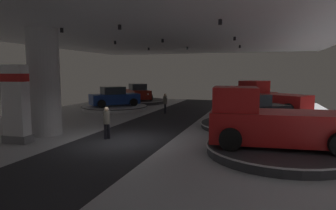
{
  "coord_description": "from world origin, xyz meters",
  "views": [
    {
      "loc": [
        6.21,
        -12.1,
        3.25
      ],
      "look_at": [
        1.2,
        3.56,
        1.4
      ],
      "focal_mm": 30.9,
      "sensor_mm": 36.0,
      "label": 1
    }
  ],
  "objects_px": {
    "pickup_truck_far_right": "(269,99)",
    "display_platform_mid_right": "(251,125)",
    "display_car_far_left": "(114,97)",
    "display_platform_near_right": "(278,150)",
    "visitor_walking_near": "(107,121)",
    "brand_sign_pylon": "(16,103)",
    "pickup_truck_near_right": "(271,122)",
    "display_car_deep_right": "(256,96)",
    "display_platform_far_right": "(272,113)",
    "display_car_mid_right": "(251,110)",
    "column_left": "(44,82)",
    "visitor_walking_far": "(165,102)",
    "display_platform_deep_left": "(138,101)",
    "display_car_deep_left": "(138,93)",
    "display_platform_far_left": "(115,107)",
    "display_platform_deep_right": "(256,105)"
  },
  "relations": [
    {
      "from": "pickup_truck_far_right",
      "to": "display_platform_mid_right",
      "type": "bearing_deg",
      "value": -100.53
    },
    {
      "from": "display_car_far_left",
      "to": "display_platform_near_right",
      "type": "xyz_separation_m",
      "value": [
        13.06,
        -10.89,
        -0.86
      ]
    },
    {
      "from": "visitor_walking_near",
      "to": "display_platform_mid_right",
      "type": "bearing_deg",
      "value": 37.78
    },
    {
      "from": "brand_sign_pylon",
      "to": "pickup_truck_near_right",
      "type": "distance_m",
      "value": 11.25
    },
    {
      "from": "display_car_deep_right",
      "to": "display_platform_far_right",
      "type": "relative_size",
      "value": 0.78
    },
    {
      "from": "display_platform_far_right",
      "to": "display_car_mid_right",
      "type": "bearing_deg",
      "value": -103.56
    },
    {
      "from": "column_left",
      "to": "display_platform_near_right",
      "type": "bearing_deg",
      "value": -1.8
    },
    {
      "from": "brand_sign_pylon",
      "to": "visitor_walking_far",
      "type": "distance_m",
      "value": 11.82
    },
    {
      "from": "display_platform_mid_right",
      "to": "pickup_truck_near_right",
      "type": "bearing_deg",
      "value": -81.27
    },
    {
      "from": "display_platform_far_right",
      "to": "display_platform_near_right",
      "type": "distance_m",
      "value": 11.37
    },
    {
      "from": "brand_sign_pylon",
      "to": "visitor_walking_near",
      "type": "xyz_separation_m",
      "value": [
        3.61,
        1.9,
        -0.97
      ]
    },
    {
      "from": "display_platform_far_right",
      "to": "display_platform_near_right",
      "type": "xyz_separation_m",
      "value": [
        -0.2,
        -11.36,
        0.04
      ]
    },
    {
      "from": "display_car_mid_right",
      "to": "display_platform_deep_left",
      "type": "xyz_separation_m",
      "value": [
        -12.02,
        10.93,
        -0.85
      ]
    },
    {
      "from": "display_car_mid_right",
      "to": "visitor_walking_far",
      "type": "relative_size",
      "value": 2.79
    },
    {
      "from": "display_car_mid_right",
      "to": "visitor_walking_far",
      "type": "bearing_deg",
      "value": 148.08
    },
    {
      "from": "display_car_deep_left",
      "to": "pickup_truck_near_right",
      "type": "xyz_separation_m",
      "value": [
        12.92,
        -16.54,
        0.2
      ]
    },
    {
      "from": "display_platform_far_left",
      "to": "pickup_truck_far_right",
      "type": "height_order",
      "value": "pickup_truck_far_right"
    },
    {
      "from": "display_platform_far_left",
      "to": "display_platform_deep_left",
      "type": "distance_m",
      "value": 5.57
    },
    {
      "from": "display_platform_mid_right",
      "to": "visitor_walking_near",
      "type": "xyz_separation_m",
      "value": [
        -6.67,
        -5.17,
        0.75
      ]
    },
    {
      "from": "display_platform_deep_right",
      "to": "pickup_truck_near_right",
      "type": "xyz_separation_m",
      "value": [
        0.76,
        -17.05,
        1.16
      ]
    },
    {
      "from": "display_car_deep_left",
      "to": "pickup_truck_far_right",
      "type": "distance_m",
      "value": 14.08
    },
    {
      "from": "display_car_far_left",
      "to": "display_platform_deep_right",
      "type": "height_order",
      "value": "display_car_far_left"
    },
    {
      "from": "display_platform_near_right",
      "to": "pickup_truck_near_right",
      "type": "height_order",
      "value": "pickup_truck_near_right"
    },
    {
      "from": "display_car_deep_right",
      "to": "pickup_truck_far_right",
      "type": "bearing_deg",
      "value": -79.37
    },
    {
      "from": "pickup_truck_near_right",
      "to": "visitor_walking_far",
      "type": "height_order",
      "value": "pickup_truck_near_right"
    },
    {
      "from": "display_platform_far_left",
      "to": "visitor_walking_near",
      "type": "relative_size",
      "value": 3.63
    },
    {
      "from": "display_platform_far_left",
      "to": "visitor_walking_far",
      "type": "xyz_separation_m",
      "value": [
        5.12,
        -1.18,
        0.73
      ]
    },
    {
      "from": "display_car_deep_right",
      "to": "visitor_walking_far",
      "type": "height_order",
      "value": "display_car_deep_right"
    },
    {
      "from": "display_platform_mid_right",
      "to": "display_car_mid_right",
      "type": "distance_m",
      "value": 0.89
    },
    {
      "from": "visitor_walking_near",
      "to": "display_platform_far_left",
      "type": "bearing_deg",
      "value": 116.28
    },
    {
      "from": "brand_sign_pylon",
      "to": "display_platform_deep_left",
      "type": "relative_size",
      "value": 0.61
    },
    {
      "from": "display_car_deep_right",
      "to": "pickup_truck_near_right",
      "type": "distance_m",
      "value": 17.05
    },
    {
      "from": "brand_sign_pylon",
      "to": "display_car_far_left",
      "type": "bearing_deg",
      "value": 97.39
    },
    {
      "from": "display_platform_far_left",
      "to": "display_car_deep_left",
      "type": "height_order",
      "value": "display_car_deep_left"
    },
    {
      "from": "display_car_deep_left",
      "to": "display_platform_near_right",
      "type": "bearing_deg",
      "value": -51.27
    },
    {
      "from": "display_car_deep_right",
      "to": "visitor_walking_near",
      "type": "xyz_separation_m",
      "value": [
        -6.76,
        -16.6,
        -0.14
      ]
    },
    {
      "from": "display_car_mid_right",
      "to": "pickup_truck_near_right",
      "type": "distance_m",
      "value": 5.66
    },
    {
      "from": "display_platform_near_right",
      "to": "pickup_truck_near_right",
      "type": "bearing_deg",
      "value": -174.54
    },
    {
      "from": "display_car_mid_right",
      "to": "column_left",
      "type": "bearing_deg",
      "value": -153.08
    },
    {
      "from": "display_car_far_left",
      "to": "visitor_walking_far",
      "type": "height_order",
      "value": "display_car_far_left"
    },
    {
      "from": "display_car_deep_left",
      "to": "display_platform_far_right",
      "type": "distance_m",
      "value": 14.42
    },
    {
      "from": "display_platform_deep_right",
      "to": "visitor_walking_far",
      "type": "height_order",
      "value": "visitor_walking_far"
    },
    {
      "from": "display_platform_far_right",
      "to": "pickup_truck_far_right",
      "type": "relative_size",
      "value": 1.02
    },
    {
      "from": "display_platform_far_left",
      "to": "display_platform_deep_right",
      "type": "distance_m",
      "value": 13.44
    },
    {
      "from": "display_car_mid_right",
      "to": "display_platform_deep_right",
      "type": "relative_size",
      "value": 0.78
    },
    {
      "from": "display_car_mid_right",
      "to": "visitor_walking_near",
      "type": "height_order",
      "value": "display_car_mid_right"
    },
    {
      "from": "display_platform_far_left",
      "to": "visitor_walking_near",
      "type": "xyz_separation_m",
      "value": [
        5.19,
        -10.51,
        0.73
      ]
    },
    {
      "from": "display_platform_mid_right",
      "to": "display_platform_far_left",
      "type": "bearing_deg",
      "value": 155.75
    },
    {
      "from": "display_platform_mid_right",
      "to": "pickup_truck_far_right",
      "type": "distance_m",
      "value": 6.17
    },
    {
      "from": "display_car_mid_right",
      "to": "display_platform_far_left",
      "type": "bearing_deg",
      "value": 155.63
    }
  ]
}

